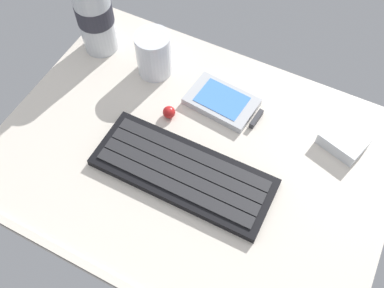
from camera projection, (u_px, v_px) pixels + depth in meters
The scene contains 7 objects.
ground_plane at pixel (191, 158), 71.97cm from camera, with size 64.00×48.00×2.80cm.
keyboard at pixel (183, 172), 68.51cm from camera, with size 29.00×11.01×1.70cm.
handheld_device at pixel (225, 103), 75.86cm from camera, with size 13.31×8.78×1.50cm.
juice_cup at pixel (154, 55), 77.54cm from camera, with size 6.40×6.40×8.50cm.
water_bottle at pixel (93, 9), 76.49cm from camera, with size 6.73×6.73×20.80cm.
charger_block at pixel (344, 140), 71.18cm from camera, with size 7.00×5.60×2.40cm, color silver.
trackball_mouse at pixel (169, 112), 74.34cm from camera, with size 2.20×2.20×2.20cm, color red.
Camera 1 is at (16.50, -32.30, 61.33)cm, focal length 40.40 mm.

